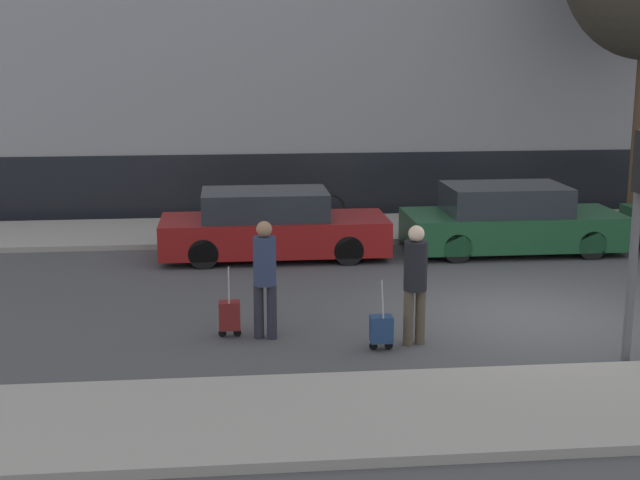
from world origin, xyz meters
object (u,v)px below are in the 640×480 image
parked_car_0 (272,226)px  parked_car_1 (510,221)px  pedestrian_right (415,277)px  trolley_right (381,329)px  pedestrian_left (265,272)px  trolley_left (230,315)px  parked_bicycle (308,209)px

parked_car_0 → parked_car_1: size_ratio=1.02×
pedestrian_right → trolley_right: (-0.52, -0.18, -0.71)m
pedestrian_left → trolley_left: size_ratio=1.65×
pedestrian_left → trolley_right: (1.64, -0.69, -0.71)m
parked_car_0 → parked_car_1: 5.05m
parked_car_1 → pedestrian_right: size_ratio=2.54×
parked_car_1 → trolley_left: (-5.95, -5.08, -0.34)m
parked_car_0 → parked_car_1: bearing=0.3°
parked_car_1 → pedestrian_right: pedestrian_right is taller
pedestrian_left → parked_bicycle: size_ratio=1.01×
pedestrian_right → trolley_left: bearing=147.5°
trolley_left → parked_bicycle: 8.14m
trolley_left → pedestrian_right: bearing=-13.4°
trolley_right → parked_car_1: bearing=57.4°
parked_bicycle → parked_car_0: bearing=-109.6°
parked_car_1 → parked_car_0: bearing=-179.7°
parked_car_0 → pedestrian_left: size_ratio=2.59×
parked_car_0 → pedestrian_right: (1.79, -5.69, 0.36)m
parked_car_1 → parked_bicycle: bearing=144.9°
trolley_left → pedestrian_right: 2.85m
parked_car_1 → parked_bicycle: (-4.03, 2.83, -0.18)m
trolley_right → parked_bicycle: size_ratio=0.59×
parked_car_0 → trolley_right: 6.02m
parked_car_1 → pedestrian_right: (-3.26, -5.72, 0.35)m
parked_car_0 → parked_bicycle: parked_car_0 is taller
trolley_left → trolley_right: size_ratio=1.04×
pedestrian_left → trolley_left: (-0.53, 0.13, -0.69)m
parked_car_1 → trolley_right: 7.02m
trolley_right → parked_bicycle: (-0.25, 8.73, 0.18)m
pedestrian_left → trolley_right: size_ratio=1.72×
pedestrian_right → parked_bicycle: pedestrian_right is taller
trolley_right → trolley_left: bearing=159.3°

